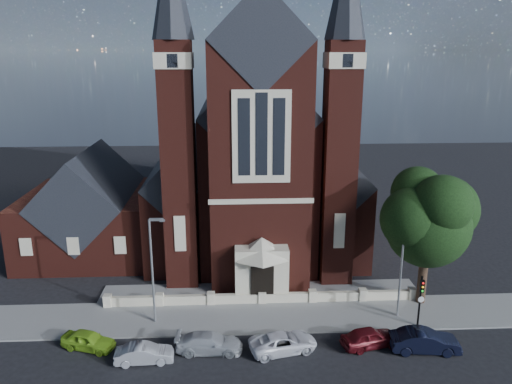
# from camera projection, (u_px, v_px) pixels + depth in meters

# --- Properties ---
(ground) EXTENTS (120.00, 120.00, 0.00)m
(ground) POSITION_uv_depth(u_px,v_px,m) (257.00, 260.00, 47.50)
(ground) COLOR black
(ground) RESTS_ON ground
(pavement_strip) EXTENTS (60.00, 5.00, 0.12)m
(pavement_strip) POSITION_uv_depth(u_px,v_px,m) (264.00, 317.00, 37.41)
(pavement_strip) COLOR gray
(pavement_strip) RESTS_ON ground
(forecourt_paving) EXTENTS (26.00, 3.00, 0.14)m
(forecourt_paving) POSITION_uv_depth(u_px,v_px,m) (261.00, 292.00, 41.25)
(forecourt_paving) COLOR gray
(forecourt_paving) RESTS_ON ground
(forecourt_wall) EXTENTS (24.00, 0.40, 0.90)m
(forecourt_wall) POSITION_uv_depth(u_px,v_px,m) (262.00, 304.00, 39.33)
(forecourt_wall) COLOR beige
(forecourt_wall) RESTS_ON ground
(church) EXTENTS (20.01, 34.90, 29.20)m
(church) POSITION_uv_depth(u_px,v_px,m) (253.00, 158.00, 52.88)
(church) COLOR #4C1B14
(church) RESTS_ON ground
(parish_hall) EXTENTS (12.00, 12.20, 10.24)m
(parish_hall) POSITION_uv_depth(u_px,v_px,m) (91.00, 213.00, 48.52)
(parish_hall) COLOR #4C1B14
(parish_hall) RESTS_ON ground
(street_tree) EXTENTS (6.40, 6.60, 10.70)m
(street_tree) POSITION_uv_depth(u_px,v_px,m) (431.00, 221.00, 37.26)
(street_tree) COLOR black
(street_tree) RESTS_ON ground
(street_lamp_left) EXTENTS (1.16, 0.22, 8.09)m
(street_lamp_left) POSITION_uv_depth(u_px,v_px,m) (153.00, 265.00, 35.29)
(street_lamp_left) COLOR gray
(street_lamp_left) RESTS_ON ground
(street_lamp_right) EXTENTS (1.16, 0.22, 8.09)m
(street_lamp_right) POSITION_uv_depth(u_px,v_px,m) (403.00, 260.00, 36.15)
(street_lamp_right) COLOR gray
(street_lamp_right) RESTS_ON ground
(traffic_signal) EXTENTS (0.28, 0.42, 4.00)m
(traffic_signal) POSITION_uv_depth(u_px,v_px,m) (421.00, 295.00, 35.23)
(traffic_signal) COLOR black
(traffic_signal) RESTS_ON ground
(car_lime_van) EXTENTS (3.92, 2.53, 1.24)m
(car_lime_van) POSITION_uv_depth(u_px,v_px,m) (88.00, 340.00, 33.24)
(car_lime_van) COLOR #89C427
(car_lime_van) RESTS_ON ground
(car_silver_a) EXTENTS (3.78, 1.53, 1.22)m
(car_silver_a) POSITION_uv_depth(u_px,v_px,m) (144.00, 354.00, 31.80)
(car_silver_a) COLOR #919398
(car_silver_a) RESTS_ON ground
(car_silver_b) EXTENTS (4.52, 2.05, 1.28)m
(car_silver_b) POSITION_uv_depth(u_px,v_px,m) (209.00, 343.00, 32.91)
(car_silver_b) COLOR #ACB0B4
(car_silver_b) RESTS_ON ground
(car_white_suv) EXTENTS (4.88, 3.08, 1.26)m
(car_white_suv) POSITION_uv_depth(u_px,v_px,m) (283.00, 342.00, 32.99)
(car_white_suv) COLOR white
(car_white_suv) RESTS_ON ground
(car_dark_red) EXTENTS (4.24, 2.54, 1.35)m
(car_dark_red) POSITION_uv_depth(u_px,v_px,m) (370.00, 337.00, 33.48)
(car_dark_red) COLOR #550E14
(car_dark_red) RESTS_ON ground
(car_navy) EXTENTS (4.66, 1.96, 1.50)m
(car_navy) POSITION_uv_depth(u_px,v_px,m) (425.00, 341.00, 32.93)
(car_navy) COLOR black
(car_navy) RESTS_ON ground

